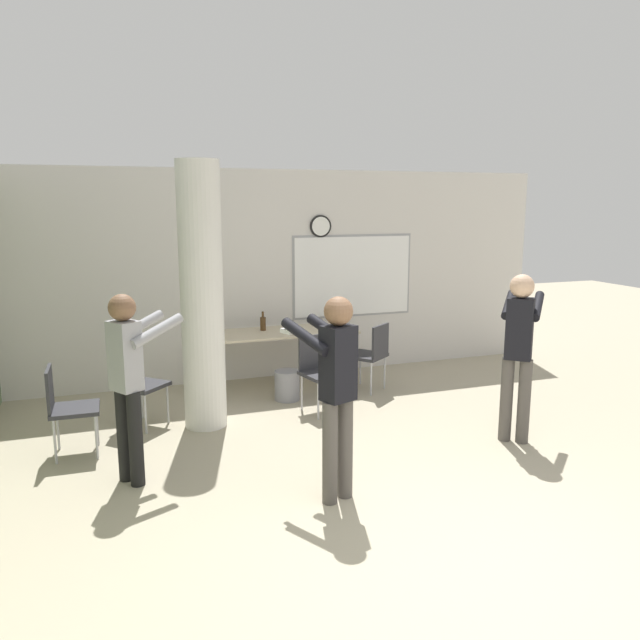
{
  "coord_description": "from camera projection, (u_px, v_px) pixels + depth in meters",
  "views": [
    {
      "loc": [
        -2.24,
        -3.09,
        2.38
      ],
      "look_at": [
        -0.27,
        2.43,
        1.27
      ],
      "focal_mm": 35.0,
      "sensor_mm": 36.0,
      "label": 1
    }
  ],
  "objects": [
    {
      "name": "ground_plane",
      "position": [
        485.0,
        575.0,
        4.04
      ],
      "size": [
        24.0,
        24.0,
        0.0
      ],
      "primitive_type": "plane",
      "color": "#ADA389"
    },
    {
      "name": "wall_back",
      "position": [
        275.0,
        275.0,
        8.47
      ],
      "size": [
        8.0,
        0.15,
        2.8
      ],
      "color": "silver",
      "rests_on": "ground_plane"
    },
    {
      "name": "support_pillar",
      "position": [
        202.0,
        297.0,
        6.49
      ],
      "size": [
        0.45,
        0.45,
        2.8
      ],
      "color": "silver",
      "rests_on": "ground_plane"
    },
    {
      "name": "folding_table",
      "position": [
        284.0,
        334.0,
        8.08
      ],
      "size": [
        1.86,
        0.74,
        0.73
      ],
      "color": "beige",
      "rests_on": "ground_plane"
    },
    {
      "name": "bottle_on_table",
      "position": [
        263.0,
        323.0,
        8.08
      ],
      "size": [
        0.07,
        0.07,
        0.25
      ],
      "color": "#4C3319",
      "rests_on": "folding_table"
    },
    {
      "name": "waste_bin",
      "position": [
        287.0,
        385.0,
        7.58
      ],
      "size": [
        0.31,
        0.31,
        0.36
      ],
      "color": "gray",
      "rests_on": "ground_plane"
    },
    {
      "name": "chair_table_front",
      "position": [
        320.0,
        368.0,
        7.13
      ],
      "size": [
        0.53,
        0.53,
        0.87
      ],
      "color": "#2D2D33",
      "rests_on": "ground_plane"
    },
    {
      "name": "chair_near_pillar",
      "position": [
        137.0,
        382.0,
        6.57
      ],
      "size": [
        0.62,
        0.62,
        0.87
      ],
      "color": "#2D2D33",
      "rests_on": "ground_plane"
    },
    {
      "name": "chair_table_right",
      "position": [
        371.0,
        352.0,
        7.89
      ],
      "size": [
        0.62,
        0.62,
        0.87
      ],
      "color": "#2D2D33",
      "rests_on": "ground_plane"
    },
    {
      "name": "chair_by_left_wall",
      "position": [
        66.0,
        404.0,
        5.86
      ],
      "size": [
        0.45,
        0.45,
        0.87
      ],
      "color": "#2D2D33",
      "rests_on": "ground_plane"
    },
    {
      "name": "person_playing_side",
      "position": [
        519.0,
        344.0,
        6.14
      ],
      "size": [
        0.64,
        0.67,
        1.69
      ],
      "color": "#514C47",
      "rests_on": "ground_plane"
    },
    {
      "name": "person_playing_front",
      "position": [
        336.0,
        382.0,
        4.91
      ],
      "size": [
        0.53,
        0.67,
        1.67
      ],
      "color": "#514C47",
      "rests_on": "ground_plane"
    },
    {
      "name": "person_watching_back",
      "position": [
        129.0,
        374.0,
        5.21
      ],
      "size": [
        0.66,
        0.58,
        1.64
      ],
      "color": "black",
      "rests_on": "ground_plane"
    }
  ]
}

